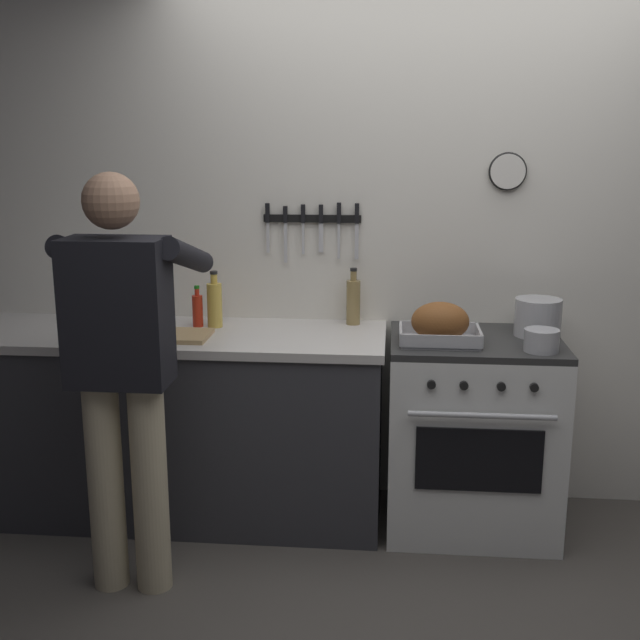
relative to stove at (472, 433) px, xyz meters
The scene contains 12 objects.
wall_back 0.95m from the stove, 121.31° to the left, with size 6.00×0.13×2.60m.
counter_block 1.42m from the stove, behind, with size 2.03×0.65×0.90m.
stove is the anchor object (origin of this frame).
person_cook 1.62m from the stove, 155.45° to the right, with size 0.51×0.63×1.66m.
roasting_pan 0.57m from the stove, 150.82° to the right, with size 0.35×0.26×0.18m.
stock_pot 0.61m from the stove, 15.72° to the left, with size 0.21×0.21×0.17m.
saucepan 0.59m from the stove, 37.16° to the right, with size 0.15×0.15×0.09m.
cutting_board 1.45m from the stove, behind, with size 0.36×0.24×0.02m, color tan.
bottle_dish_soap 1.61m from the stove, behind, with size 0.06×0.06×0.22m.
bottle_cooking_oil 1.34m from the stove, behind, with size 0.07×0.07×0.27m.
bottle_hot_sauce 1.40m from the stove, behind, with size 0.05×0.05×0.20m.
bottle_vinegar 0.83m from the stove, 158.19° to the left, with size 0.07×0.07×0.27m.
Camera 1 is at (-0.16, -2.47, 1.79)m, focal length 44.20 mm.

